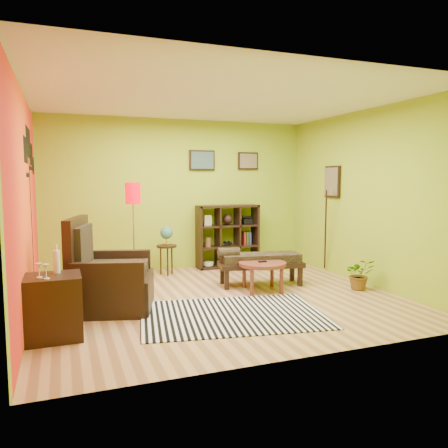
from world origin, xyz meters
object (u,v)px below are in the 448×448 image
object	(u,v)px
armchair	(107,281)
globe_table	(166,238)
coffee_table	(262,266)
side_cabinet	(53,307)
cube_shelf	(228,236)
potted_plant	(359,277)
bench	(258,261)
floor_lamp	(133,202)

from	to	relation	value
armchair	globe_table	distance (m)	2.12
coffee_table	side_cabinet	distance (m)	3.12
cube_shelf	potted_plant	size ratio (longest dim) A/B	2.48
globe_table	cube_shelf	size ratio (longest dim) A/B	0.72
armchair	bench	size ratio (longest dim) A/B	0.87
floor_lamp	potted_plant	world-z (taller)	floor_lamp
coffee_table	cube_shelf	world-z (taller)	cube_shelf
floor_lamp	cube_shelf	world-z (taller)	floor_lamp
side_cabinet	floor_lamp	world-z (taller)	floor_lamp
side_cabinet	bench	world-z (taller)	side_cabinet
potted_plant	bench	bearing A→B (deg)	149.11
armchair	potted_plant	bearing A→B (deg)	-4.98
coffee_table	cube_shelf	bearing A→B (deg)	84.96
armchair	floor_lamp	distance (m)	1.65
side_cabinet	floor_lamp	xyz separation A→B (m)	(1.19, 2.11, 0.98)
coffee_table	cube_shelf	xyz separation A→B (m)	(0.17, 1.88, 0.22)
globe_table	potted_plant	world-z (taller)	globe_table
globe_table	side_cabinet	bearing A→B (deg)	-125.06
armchair	potted_plant	xyz separation A→B (m)	(3.74, -0.33, -0.18)
globe_table	armchair	bearing A→B (deg)	-124.63
cube_shelf	potted_plant	distance (m)	2.68
side_cabinet	potted_plant	bearing A→B (deg)	7.32
armchair	side_cabinet	xyz separation A→B (m)	(-0.64, -0.89, -0.02)
side_cabinet	floor_lamp	distance (m)	2.61
potted_plant	armchair	bearing A→B (deg)	175.02
floor_lamp	coffee_table	bearing A→B (deg)	-31.88
side_cabinet	potted_plant	xyz separation A→B (m)	(4.39, 0.56, -0.16)
side_cabinet	floor_lamp	bearing A→B (deg)	60.62
armchair	cube_shelf	size ratio (longest dim) A/B	1.01
side_cabinet	bench	distance (m)	3.34
floor_lamp	potted_plant	xyz separation A→B (m)	(3.20, -1.55, -1.14)
coffee_table	potted_plant	distance (m)	1.52
armchair	potted_plant	world-z (taller)	armchair
side_cabinet	potted_plant	distance (m)	4.43
floor_lamp	bench	size ratio (longest dim) A/B	1.17
side_cabinet	globe_table	xyz separation A→B (m)	(1.84, 2.62, 0.31)
globe_table	cube_shelf	xyz separation A→B (m)	(1.28, 0.27, -0.06)
globe_table	cube_shelf	distance (m)	1.31
coffee_table	globe_table	distance (m)	1.97
floor_lamp	globe_table	xyz separation A→B (m)	(0.65, 0.51, -0.67)
cube_shelf	bench	distance (m)	1.54
armchair	side_cabinet	distance (m)	1.10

